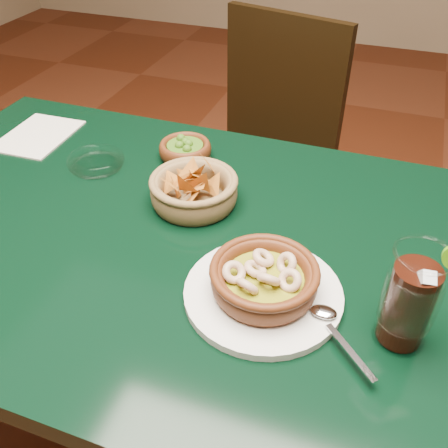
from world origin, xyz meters
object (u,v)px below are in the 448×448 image
(chip_basket, at_px, (194,190))
(cola_drink, at_px, (410,299))
(dining_table, at_px, (161,266))
(dining_chair, at_px, (260,157))
(shrimp_plate, at_px, (264,283))

(chip_basket, relative_size, cola_drink, 1.10)
(dining_table, height_order, dining_chair, dining_chair)
(dining_table, bearing_deg, cola_drink, -14.24)
(dining_table, xyz_separation_m, chip_basket, (0.04, 0.09, 0.13))
(shrimp_plate, relative_size, cola_drink, 1.69)
(dining_table, bearing_deg, chip_basket, 68.97)
(dining_table, relative_size, chip_basket, 5.92)
(dining_chair, relative_size, chip_basket, 4.54)
(dining_table, xyz_separation_m, shrimp_plate, (0.23, -0.10, 0.13))
(dining_table, distance_m, shrimp_plate, 0.29)
(dining_chair, relative_size, cola_drink, 5.02)
(dining_table, relative_size, cola_drink, 6.53)
(dining_table, height_order, chip_basket, chip_basket)
(dining_chair, xyz_separation_m, chip_basket, (0.04, -0.61, 0.27))
(dining_chair, height_order, shrimp_plate, dining_chair)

